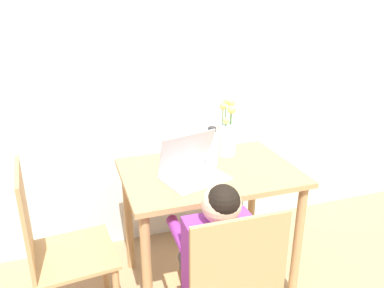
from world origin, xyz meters
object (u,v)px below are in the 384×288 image
at_px(flower_vase, 227,135).
at_px(water_bottle, 212,147).
at_px(chair_spare, 57,250).
at_px(laptop, 191,167).
at_px(person_seated, 215,254).

distance_m(flower_vase, water_bottle, 0.19).
distance_m(chair_spare, water_bottle, 0.97).
relative_size(laptop, water_bottle, 1.67).
relative_size(chair_spare, flower_vase, 2.72).
relative_size(laptop, flower_vase, 1.11).
bearing_deg(laptop, chair_spare, 166.52).
bearing_deg(water_bottle, chair_spare, -170.95).
height_order(person_seated, flower_vase, flower_vase).
bearing_deg(flower_vase, chair_spare, -165.42).
relative_size(chair_spare, person_seated, 0.96).
xyz_separation_m(chair_spare, laptop, (0.71, 0.03, 0.34)).
bearing_deg(laptop, flower_vase, 22.69).
height_order(chair_spare, flower_vase, flower_vase).
bearing_deg(laptop, person_seated, -111.20).
xyz_separation_m(laptop, water_bottle, (0.16, 0.11, 0.05)).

